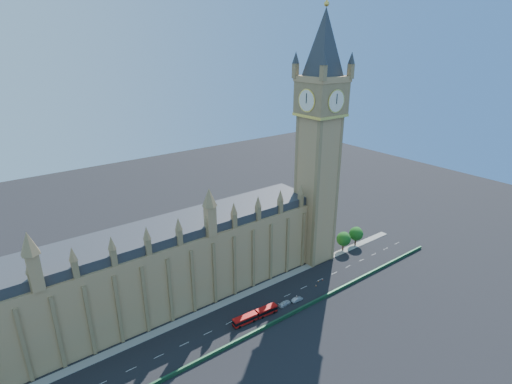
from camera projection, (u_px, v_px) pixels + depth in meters
ground at (260, 308)px, 132.67m from camera, size 400.00×400.00×0.00m
palace_westminster at (158, 268)px, 130.17m from camera, size 120.00×20.00×28.00m
elizabeth_tower at (320, 125)px, 145.33m from camera, size 20.59×20.59×105.00m
bridge_parapet at (277, 321)px, 125.73m from camera, size 160.00×0.60×1.20m
kerb_north at (243, 294)px, 139.75m from camera, size 160.00×3.00×0.16m
tree_east_near at (344, 238)px, 167.63m from camera, size 6.00×6.00×8.50m
tree_east_far at (356, 233)px, 172.13m from camera, size 6.00×6.00×8.50m
red_bus at (255, 315)px, 127.00m from camera, size 16.00×3.42×2.70m
car_grey at (271, 310)px, 130.87m from camera, size 4.18×1.90×1.39m
car_silver at (297, 299)px, 136.10m from camera, size 4.23×1.54×1.39m
car_white at (285, 303)px, 133.95m from camera, size 4.98×2.31×1.41m
cone_a at (319, 281)px, 147.37m from camera, size 0.56×0.56×0.69m
cone_b at (323, 279)px, 148.30m from camera, size 0.45×0.45×0.65m
cone_c at (297, 296)px, 138.42m from camera, size 0.48×0.48×0.68m
cone_d at (316, 285)px, 144.61m from camera, size 0.40×0.40×0.63m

